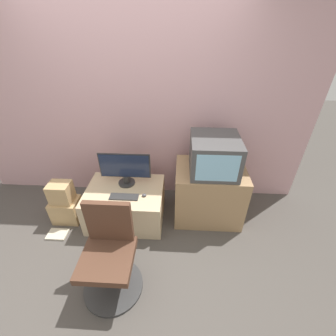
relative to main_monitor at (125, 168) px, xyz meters
The scene contains 12 objects.
ground_plane 1.10m from the main_monitor, 84.82° to the right, with size 12.00×12.00×0.00m, color #4C4742.
wall_back 0.78m from the main_monitor, 80.67° to the left, with size 4.40×0.05×2.60m.
desk 0.47m from the main_monitor, 93.09° to the right, with size 0.93×0.69×0.46m.
side_stand 1.07m from the main_monitor, ahead, with size 0.82×0.62×0.71m.
main_monitor is the anchor object (origin of this frame).
keyboard 0.34m from the main_monitor, 84.97° to the right, with size 0.33×0.11×0.01m.
mouse 0.40m from the main_monitor, 42.95° to the right, with size 0.05×0.04×0.03m.
crt_tv 1.06m from the main_monitor, ahead, with size 0.53×0.56×0.40m.
office_chair 1.04m from the main_monitor, 87.35° to the right, with size 0.56×0.56×0.92m.
cardboard_box_lower 0.95m from the main_monitor, 165.22° to the right, with size 0.33×0.26×0.31m.
cardboard_box_upper 0.82m from the main_monitor, 165.22° to the right, with size 0.25×0.21×0.26m.
book 1.14m from the main_monitor, 149.09° to the right, with size 0.23×0.16×0.02m.
Camera 1 is at (0.56, -1.34, 2.18)m, focal length 24.00 mm.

